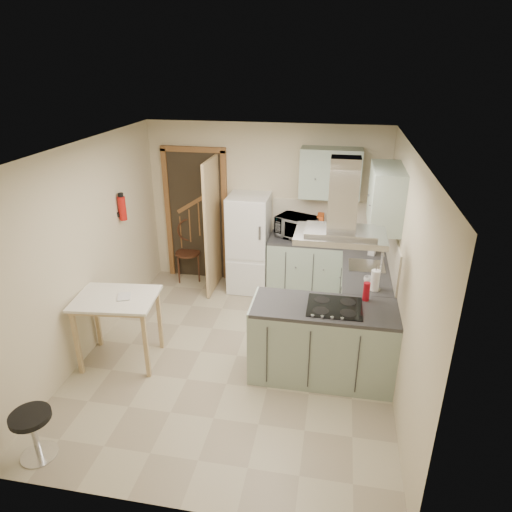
% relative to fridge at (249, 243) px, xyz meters
% --- Properties ---
extents(floor, '(4.20, 4.20, 0.00)m').
position_rel_fridge_xyz_m(floor, '(0.20, -1.80, -0.75)').
color(floor, '#B0A688').
rests_on(floor, ground).
extents(ceiling, '(4.20, 4.20, 0.00)m').
position_rel_fridge_xyz_m(ceiling, '(0.20, -1.80, 1.75)').
color(ceiling, silver).
rests_on(ceiling, back_wall).
extents(back_wall, '(3.60, 0.00, 3.60)m').
position_rel_fridge_xyz_m(back_wall, '(0.20, 0.30, 0.50)').
color(back_wall, beige).
rests_on(back_wall, floor).
extents(left_wall, '(0.00, 4.20, 4.20)m').
position_rel_fridge_xyz_m(left_wall, '(-1.60, -1.80, 0.50)').
color(left_wall, beige).
rests_on(left_wall, floor).
extents(right_wall, '(0.00, 4.20, 4.20)m').
position_rel_fridge_xyz_m(right_wall, '(2.00, -1.80, 0.50)').
color(right_wall, beige).
rests_on(right_wall, floor).
extents(doorway, '(1.10, 0.12, 2.10)m').
position_rel_fridge_xyz_m(doorway, '(-0.90, 0.27, 0.30)').
color(doorway, brown).
rests_on(doorway, floor).
extents(fridge, '(0.60, 0.60, 1.50)m').
position_rel_fridge_xyz_m(fridge, '(0.00, 0.00, 0.00)').
color(fridge, white).
rests_on(fridge, floor).
extents(counter_back, '(1.08, 0.60, 0.90)m').
position_rel_fridge_xyz_m(counter_back, '(0.86, 0.00, -0.30)').
color(counter_back, '#9EB2A0').
rests_on(counter_back, floor).
extents(counter_right, '(0.60, 1.95, 0.90)m').
position_rel_fridge_xyz_m(counter_right, '(1.70, -0.68, -0.30)').
color(counter_right, '#9EB2A0').
rests_on(counter_right, floor).
extents(splashback, '(1.68, 0.02, 0.50)m').
position_rel_fridge_xyz_m(splashback, '(1.16, 0.29, 0.40)').
color(splashback, beige).
rests_on(splashback, counter_back).
extents(wall_cabinet_back, '(0.85, 0.35, 0.70)m').
position_rel_fridge_xyz_m(wall_cabinet_back, '(1.15, 0.12, 1.10)').
color(wall_cabinet_back, '#9EB2A0').
rests_on(wall_cabinet_back, back_wall).
extents(wall_cabinet_right, '(0.35, 0.90, 0.70)m').
position_rel_fridge_xyz_m(wall_cabinet_right, '(1.82, -0.95, 1.10)').
color(wall_cabinet_right, '#9EB2A0').
rests_on(wall_cabinet_right, right_wall).
extents(peninsula, '(1.55, 0.65, 0.90)m').
position_rel_fridge_xyz_m(peninsula, '(1.22, -1.98, -0.30)').
color(peninsula, '#9EB2A0').
rests_on(peninsula, floor).
extents(hob, '(0.58, 0.50, 0.01)m').
position_rel_fridge_xyz_m(hob, '(1.32, -1.98, 0.16)').
color(hob, black).
rests_on(hob, peninsula).
extents(extractor_hood, '(0.90, 0.55, 0.10)m').
position_rel_fridge_xyz_m(extractor_hood, '(1.32, -1.98, 0.97)').
color(extractor_hood, silver).
rests_on(extractor_hood, ceiling).
extents(sink, '(0.45, 0.40, 0.01)m').
position_rel_fridge_xyz_m(sink, '(1.70, -0.85, 0.16)').
color(sink, silver).
rests_on(sink, counter_right).
extents(fire_extinguisher, '(0.10, 0.10, 0.32)m').
position_rel_fridge_xyz_m(fire_extinguisher, '(-1.54, -0.90, 0.75)').
color(fire_extinguisher, '#B2140F').
rests_on(fire_extinguisher, left_wall).
extents(drop_leaf_table, '(0.98, 0.77, 0.85)m').
position_rel_fridge_xyz_m(drop_leaf_table, '(-1.13, -2.12, -0.32)').
color(drop_leaf_table, tan).
rests_on(drop_leaf_table, floor).
extents(bentwood_chair, '(0.51, 0.51, 0.90)m').
position_rel_fridge_xyz_m(bentwood_chair, '(-1.04, 0.15, -0.30)').
color(bentwood_chair, '#4A2818').
rests_on(bentwood_chair, floor).
extents(stool, '(0.47, 0.47, 0.48)m').
position_rel_fridge_xyz_m(stool, '(-1.25, -3.61, -0.51)').
color(stool, black).
rests_on(stool, floor).
extents(microwave, '(0.68, 0.59, 0.32)m').
position_rel_fridge_xyz_m(microwave, '(0.72, 0.01, 0.31)').
color(microwave, black).
rests_on(microwave, counter_back).
extents(kettle, '(0.17, 0.17, 0.21)m').
position_rel_fridge_xyz_m(kettle, '(1.20, 0.08, 0.25)').
color(kettle, white).
rests_on(kettle, counter_back).
extents(cereal_box, '(0.10, 0.23, 0.34)m').
position_rel_fridge_xyz_m(cereal_box, '(1.05, 0.11, 0.32)').
color(cereal_box, '#CA4B17').
rests_on(cereal_box, counter_back).
extents(soap_bottle, '(0.11, 0.12, 0.20)m').
position_rel_fridge_xyz_m(soap_bottle, '(1.78, -0.46, 0.25)').
color(soap_bottle, silver).
rests_on(soap_bottle, counter_right).
extents(paper_towel, '(0.11, 0.11, 0.25)m').
position_rel_fridge_xyz_m(paper_towel, '(1.76, -1.49, 0.28)').
color(paper_towel, white).
rests_on(paper_towel, counter_right).
extents(cup, '(0.11, 0.11, 0.08)m').
position_rel_fridge_xyz_m(cup, '(1.70, -1.33, 0.19)').
color(cup, silver).
rests_on(cup, counter_right).
extents(red_bottle, '(0.08, 0.08, 0.21)m').
position_rel_fridge_xyz_m(red_bottle, '(1.65, -1.76, 0.25)').
color(red_bottle, '#B00F1C').
rests_on(red_bottle, peninsula).
extents(book, '(0.20, 0.23, 0.09)m').
position_rel_fridge_xyz_m(book, '(-1.09, -2.12, 0.15)').
color(book, '#AB3948').
rests_on(book, drop_leaf_table).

